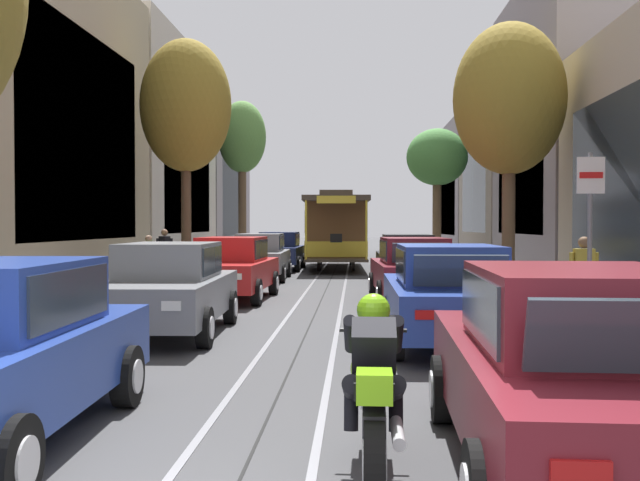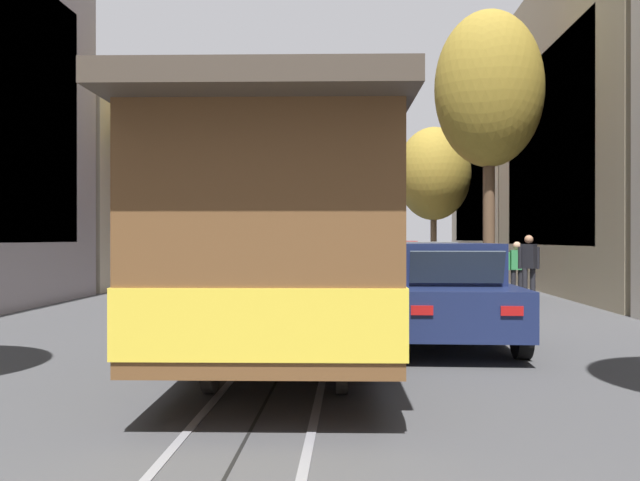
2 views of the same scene
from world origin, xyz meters
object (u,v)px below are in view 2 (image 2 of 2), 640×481
object	(u,v)px
street_tree_kerb_left_near	(434,174)
cable_car_trolley	(289,238)
street_sign_post	(250,236)
pedestrian_crossing_far	(204,256)
parked_car_maroon_mid_right	(262,263)
parked_car_grey_second_left	(388,259)
parked_car_maroon_near_right	(289,255)
fire_hydrant	(238,268)
street_tree_kerb_left_second	(489,90)
street_tree_kerb_right_second	(172,129)
parked_car_blue_second_right	(281,258)
pedestrian_on_left_pavement	(529,264)
parked_car_black_fourth_right	(227,270)
parked_car_navy_fifth_left	(445,293)
pedestrian_on_right_pavement	(517,266)
parked_car_blue_near_left	(381,255)
parked_car_grey_fourth_left	(418,274)
street_tree_kerb_right_near	(241,161)
motorcycle_with_rider	(317,258)
parked_car_red_mid_left	(394,264)

from	to	relation	value
street_tree_kerb_left_near	cable_car_trolley	distance (m)	23.72
cable_car_trolley	street_sign_post	bearing A→B (deg)	-79.57
street_tree_kerb_left_near	pedestrian_crossing_far	bearing A→B (deg)	29.93
parked_car_maroon_mid_right	parked_car_grey_second_left	bearing A→B (deg)	-131.23
parked_car_maroon_near_right	fire_hydrant	world-z (taller)	parked_car_maroon_near_right
parked_car_maroon_mid_right	street_tree_kerb_left_second	size ratio (longest dim) A/B	0.57
street_tree_kerb_left_second	street_tree_kerb_right_second	size ratio (longest dim) A/B	1.07
street_tree_kerb_left_second	parked_car_blue_second_right	bearing A→B (deg)	-58.39
parked_car_maroon_near_right	pedestrian_crossing_far	distance (m)	8.63
parked_car_maroon_near_right	pedestrian_on_left_pavement	xyz separation A→B (m)	(-7.94, 17.50, 0.19)
street_tree_kerb_left_near	street_tree_kerb_left_second	size ratio (longest dim) A/B	0.91
parked_car_grey_second_left	parked_car_black_fourth_right	size ratio (longest dim) A/B	1.01
parked_car_maroon_mid_right	street_tree_kerb_left_near	world-z (taller)	street_tree_kerb_left_near
parked_car_navy_fifth_left	street_sign_post	size ratio (longest dim) A/B	1.54
parked_car_maroon_near_right	pedestrian_on_right_pavement	size ratio (longest dim) A/B	2.81
parked_car_blue_near_left	pedestrian_on_left_pavement	size ratio (longest dim) A/B	2.52
parked_car_grey_fourth_left	street_tree_kerb_right_near	bearing A→B (deg)	-67.29
parked_car_blue_near_left	parked_car_maroon_mid_right	xyz separation A→B (m)	(4.62, 11.45, 0.00)
street_tree_kerb_right_second	cable_car_trolley	size ratio (longest dim) A/B	0.79
parked_car_navy_fifth_left	motorcycle_with_rider	size ratio (longest dim) A/B	2.20
pedestrian_on_right_pavement	street_sign_post	xyz separation A→B (m)	(9.42, -11.93, 0.88)
parked_car_blue_near_left	pedestrian_on_right_pavement	world-z (taller)	parked_car_blue_near_left
parked_car_maroon_near_right	street_tree_kerb_right_near	bearing A→B (deg)	33.02
street_tree_kerb_left_near	street_tree_kerb_right_second	world-z (taller)	street_tree_kerb_right_second
street_tree_kerb_right_near	parked_car_maroon_mid_right	bearing A→B (deg)	103.71
street_tree_kerb_left_near	motorcycle_with_rider	world-z (taller)	street_tree_kerb_left_near
street_tree_kerb_left_near	cable_car_trolley	size ratio (longest dim) A/B	0.78
parked_car_maroon_mid_right	pedestrian_on_left_pavement	distance (m)	9.49
parked_car_red_mid_left	street_tree_kerb_right_second	world-z (taller)	street_tree_kerb_right_second
parked_car_grey_second_left	parked_car_maroon_near_right	distance (m)	8.25
parked_car_grey_fourth_left	pedestrian_on_left_pavement	size ratio (longest dim) A/B	2.51
street_tree_kerb_right_second	pedestrian_on_right_pavement	size ratio (longest dim) A/B	4.63
pedestrian_on_right_pavement	street_tree_kerb_right_near	bearing A→B (deg)	-54.60
parked_car_maroon_mid_right	pedestrian_crossing_far	distance (m)	4.73
cable_car_trolley	motorcycle_with_rider	world-z (taller)	cable_car_trolley
pedestrian_on_right_pavement	pedestrian_on_left_pavement	bearing A→B (deg)	87.11
street_tree_kerb_left_near	parked_car_red_mid_left	bearing A→B (deg)	75.40
cable_car_trolley	pedestrian_on_right_pavement	xyz separation A→B (m)	(-5.49, -9.46, -0.78)
parked_car_blue_second_right	street_sign_post	size ratio (longest dim) A/B	1.53
parked_car_blue_near_left	pedestrian_crossing_far	world-z (taller)	pedestrian_crossing_far
street_tree_kerb_left_near	fire_hydrant	world-z (taller)	street_tree_kerb_left_near
street_sign_post	parked_car_black_fourth_right	bearing A→B (deg)	96.32
motorcycle_with_rider	parked_car_black_fourth_right	bearing A→B (deg)	85.04
parked_car_maroon_near_right	street_tree_kerb_left_near	xyz separation A→B (m)	(-7.37, 2.44, 4.03)
street_tree_kerb_left_second	cable_car_trolley	xyz separation A→B (m)	(4.53, 8.60, -3.97)
parked_car_maroon_near_right	motorcycle_with_rider	world-z (taller)	parked_car_maroon_near_right
parked_car_blue_near_left	parked_car_blue_second_right	distance (m)	7.03
cable_car_trolley	street_tree_kerb_right_near	bearing A→B (deg)	-78.63
parked_car_red_mid_left	street_tree_kerb_right_near	distance (m)	13.79
parked_car_navy_fifth_left	parked_car_blue_second_right	size ratio (longest dim) A/B	1.00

